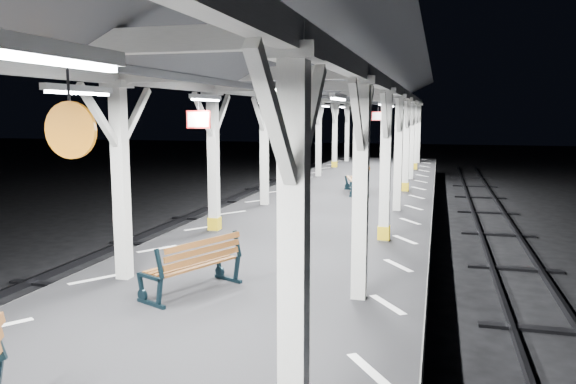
% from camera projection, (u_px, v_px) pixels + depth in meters
% --- Properties ---
extents(ground, '(120.00, 120.00, 0.00)m').
position_uv_depth(ground, '(271.00, 306.00, 11.11)').
color(ground, black).
rests_on(ground, ground).
extents(platform, '(6.00, 50.00, 1.00)m').
position_uv_depth(platform, '(271.00, 282.00, 11.04)').
color(platform, black).
rests_on(platform, ground).
extents(hazard_stripes_left, '(1.00, 48.00, 0.01)m').
position_uv_depth(hazard_stripes_left, '(157.00, 249.00, 11.60)').
color(hazard_stripes_left, silver).
rests_on(hazard_stripes_left, platform).
extents(hazard_stripes_right, '(1.00, 48.00, 0.01)m').
position_uv_depth(hazard_stripes_right, '(398.00, 266.00, 10.34)').
color(hazard_stripes_right, silver).
rests_on(hazard_stripes_right, platform).
extents(track_left, '(2.20, 60.00, 0.16)m').
position_uv_depth(track_left, '(54.00, 283.00, 12.38)').
color(track_left, '#2D2D33').
rests_on(track_left, ground).
extents(track_right, '(2.20, 60.00, 0.16)m').
position_uv_depth(track_right, '(544.00, 327.00, 9.82)').
color(track_right, '#2D2D33').
rests_on(track_right, ground).
extents(canopy, '(5.40, 49.00, 4.65)m').
position_uv_depth(canopy, '(270.00, 72.00, 10.45)').
color(canopy, silver).
rests_on(canopy, platform).
extents(bench_mid, '(1.21, 1.75, 0.89)m').
position_uv_depth(bench_mid, '(196.00, 264.00, 8.70)').
color(bench_mid, black).
rests_on(bench_mid, platform).
extents(bench_far, '(1.13, 1.97, 1.01)m').
position_uv_depth(bench_far, '(360.00, 178.00, 19.58)').
color(bench_far, black).
rests_on(bench_far, platform).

